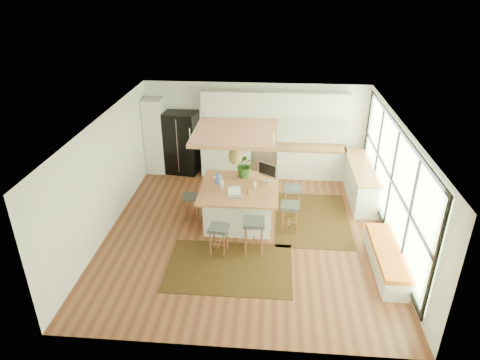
# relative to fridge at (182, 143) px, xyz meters

# --- Properties ---
(floor) EXTENTS (7.00, 7.00, 0.00)m
(floor) POSITION_rel_fridge_xyz_m (2.16, -3.21, -0.93)
(floor) COLOR brown
(floor) RESTS_ON ground
(ceiling) EXTENTS (7.00, 7.00, 0.00)m
(ceiling) POSITION_rel_fridge_xyz_m (2.16, -3.21, 1.78)
(ceiling) COLOR white
(ceiling) RESTS_ON ground
(wall_back) EXTENTS (6.50, 0.00, 6.50)m
(wall_back) POSITION_rel_fridge_xyz_m (2.16, 0.29, 0.42)
(wall_back) COLOR white
(wall_back) RESTS_ON ground
(wall_front) EXTENTS (6.50, 0.00, 6.50)m
(wall_front) POSITION_rel_fridge_xyz_m (2.16, -6.71, 0.42)
(wall_front) COLOR white
(wall_front) RESTS_ON ground
(wall_left) EXTENTS (0.00, 7.00, 7.00)m
(wall_left) POSITION_rel_fridge_xyz_m (-1.09, -3.21, 0.42)
(wall_left) COLOR white
(wall_left) RESTS_ON ground
(wall_right) EXTENTS (0.00, 7.00, 7.00)m
(wall_right) POSITION_rel_fridge_xyz_m (5.41, -3.21, 0.42)
(wall_right) COLOR white
(wall_right) RESTS_ON ground
(window_wall) EXTENTS (0.10, 6.20, 2.60)m
(window_wall) POSITION_rel_fridge_xyz_m (5.38, -3.21, 0.47)
(window_wall) COLOR black
(window_wall) RESTS_ON wall_right
(pantry) EXTENTS (0.55, 0.60, 2.25)m
(pantry) POSITION_rel_fridge_xyz_m (-0.79, -0.03, 0.20)
(pantry) COLOR white
(pantry) RESTS_ON floor
(back_counter_base) EXTENTS (4.20, 0.60, 0.88)m
(back_counter_base) POSITION_rel_fridge_xyz_m (2.71, -0.03, -0.49)
(back_counter_base) COLOR white
(back_counter_base) RESTS_ON floor
(back_counter_top) EXTENTS (4.24, 0.64, 0.05)m
(back_counter_top) POSITION_rel_fridge_xyz_m (2.71, -0.03, -0.03)
(back_counter_top) COLOR #AE653E
(back_counter_top) RESTS_ON back_counter_base
(backsplash) EXTENTS (4.20, 0.02, 0.80)m
(backsplash) POSITION_rel_fridge_xyz_m (2.71, 0.27, 0.43)
(backsplash) COLOR white
(backsplash) RESTS_ON wall_back
(upper_cabinets) EXTENTS (4.20, 0.34, 0.70)m
(upper_cabinets) POSITION_rel_fridge_xyz_m (2.71, 0.11, 1.22)
(upper_cabinets) COLOR white
(upper_cabinets) RESTS_ON wall_back
(range) EXTENTS (0.76, 0.62, 1.00)m
(range) POSITION_rel_fridge_xyz_m (2.46, -0.03, -0.43)
(range) COLOR #A5A5AA
(range) RESTS_ON floor
(right_counter_base) EXTENTS (0.60, 2.50, 0.88)m
(right_counter_base) POSITION_rel_fridge_xyz_m (5.09, -1.21, -0.49)
(right_counter_base) COLOR white
(right_counter_base) RESTS_ON floor
(right_counter_top) EXTENTS (0.64, 2.54, 0.05)m
(right_counter_top) POSITION_rel_fridge_xyz_m (5.09, -1.21, -0.03)
(right_counter_top) COLOR #AE653E
(right_counter_top) RESTS_ON right_counter_base
(window_bench) EXTENTS (0.52, 2.00, 0.50)m
(window_bench) POSITION_rel_fridge_xyz_m (5.11, -4.41, -0.68)
(window_bench) COLOR white
(window_bench) RESTS_ON floor
(ceiling_panel) EXTENTS (1.86, 1.86, 0.80)m
(ceiling_panel) POSITION_rel_fridge_xyz_m (1.86, -2.81, 1.12)
(ceiling_panel) COLOR #AE653E
(ceiling_panel) RESTS_ON ceiling
(rug_near) EXTENTS (2.60, 1.80, 0.01)m
(rug_near) POSITION_rel_fridge_xyz_m (1.90, -4.61, -0.92)
(rug_near) COLOR black
(rug_near) RESTS_ON floor
(rug_right) EXTENTS (1.80, 2.60, 0.01)m
(rug_right) POSITION_rel_fridge_xyz_m (3.75, -2.52, -0.92)
(rug_right) COLOR black
(rug_right) RESTS_ON floor
(fridge) EXTENTS (1.03, 0.86, 1.88)m
(fridge) POSITION_rel_fridge_xyz_m (0.00, 0.00, 0.00)
(fridge) COLOR black
(fridge) RESTS_ON floor
(island) EXTENTS (1.85, 1.85, 0.93)m
(island) POSITION_rel_fridge_xyz_m (1.95, -2.74, -0.46)
(island) COLOR #AE653E
(island) RESTS_ON floor
(stool_near_left) EXTENTS (0.45, 0.45, 0.67)m
(stool_near_left) POSITION_rel_fridge_xyz_m (1.62, -4.11, -0.57)
(stool_near_left) COLOR #3D4243
(stool_near_left) RESTS_ON floor
(stool_near_right) EXTENTS (0.47, 0.47, 0.76)m
(stool_near_right) POSITION_rel_fridge_xyz_m (2.37, -3.95, -0.57)
(stool_near_right) COLOR #3D4243
(stool_near_right) RESTS_ON floor
(stool_right_front) EXTENTS (0.45, 0.45, 0.71)m
(stool_right_front) POSITION_rel_fridge_xyz_m (3.16, -3.09, -0.57)
(stool_right_front) COLOR #3D4243
(stool_right_front) RESTS_ON floor
(stool_right_back) EXTENTS (0.44, 0.44, 0.73)m
(stool_right_back) POSITION_rel_fridge_xyz_m (3.24, -2.24, -0.57)
(stool_right_back) COLOR #3D4243
(stool_right_back) RESTS_ON floor
(stool_left_side) EXTENTS (0.44, 0.44, 0.65)m
(stool_left_side) POSITION_rel_fridge_xyz_m (0.75, -2.73, -0.57)
(stool_left_side) COLOR #3D4243
(stool_left_side) RESTS_ON floor
(laptop) EXTENTS (0.39, 0.40, 0.23)m
(laptop) POSITION_rel_fridge_xyz_m (1.90, -3.24, 0.12)
(laptop) COLOR #A5A5AA
(laptop) RESTS_ON island
(monitor) EXTENTS (0.54, 0.45, 0.49)m
(monitor) POSITION_rel_fridge_xyz_m (2.60, -2.38, 0.26)
(monitor) COLOR #A5A5AA
(monitor) RESTS_ON island
(microwave) EXTENTS (0.65, 0.49, 0.39)m
(microwave) POSITION_rel_fridge_xyz_m (0.98, -0.01, 0.19)
(microwave) COLOR #A5A5AA
(microwave) RESTS_ON back_counter_top
(island_plant) EXTENTS (0.55, 0.61, 0.47)m
(island_plant) POSITION_rel_fridge_xyz_m (2.04, -2.12, 0.24)
(island_plant) COLOR #1E4C19
(island_plant) RESTS_ON island
(island_bowl) EXTENTS (0.27, 0.27, 0.05)m
(island_bowl) POSITION_rel_fridge_xyz_m (1.38, -2.33, 0.03)
(island_bowl) COLOR silver
(island_bowl) RESTS_ON island
(island_bottle_0) EXTENTS (0.07, 0.07, 0.19)m
(island_bottle_0) POSITION_rel_fridge_xyz_m (1.40, -2.64, 0.10)
(island_bottle_0) COLOR blue
(island_bottle_0) RESTS_ON island
(island_bottle_1) EXTENTS (0.07, 0.07, 0.19)m
(island_bottle_1) POSITION_rel_fridge_xyz_m (1.55, -2.89, 0.10)
(island_bottle_1) COLOR white
(island_bottle_1) RESTS_ON island
(island_bottle_2) EXTENTS (0.07, 0.07, 0.19)m
(island_bottle_2) POSITION_rel_fridge_xyz_m (2.20, -3.04, 0.10)
(island_bottle_2) COLOR #A38136
(island_bottle_2) RESTS_ON island
(island_bottle_3) EXTENTS (0.07, 0.07, 0.19)m
(island_bottle_3) POSITION_rel_fridge_xyz_m (2.30, -2.69, 0.10)
(island_bottle_3) COLOR silver
(island_bottle_3) RESTS_ON island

